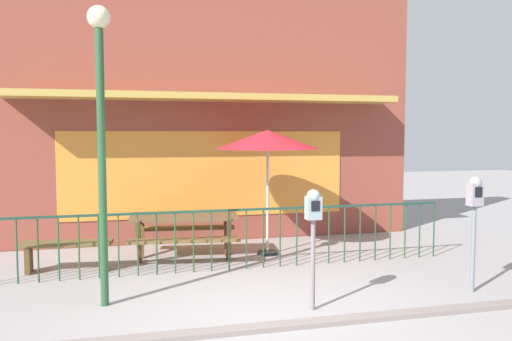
{
  "coord_description": "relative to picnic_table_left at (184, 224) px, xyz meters",
  "views": [
    {
      "loc": [
        -1.52,
        -5.68,
        2.15
      ],
      "look_at": [
        0.54,
        2.53,
        1.54
      ],
      "focal_mm": 35.86,
      "sensor_mm": 36.0,
      "label": 1
    }
  ],
  "objects": [
    {
      "name": "ground",
      "position": [
        0.61,
        -3.0,
        -0.61
      ],
      "size": [
        40.0,
        40.0,
        0.0
      ],
      "primitive_type": "plane",
      "color": "gray"
    },
    {
      "name": "parking_meter_near",
      "position": [
        3.61,
        -2.78,
        0.61
      ],
      "size": [
        0.18,
        0.17,
        1.58
      ],
      "color": "slate",
      "rests_on": "ground"
    },
    {
      "name": "pub_storefront",
      "position": [
        0.61,
        1.59,
        2.17
      ],
      "size": [
        8.69,
        1.37,
        5.59
      ],
      "color": "#50331A",
      "rests_on": "ground"
    },
    {
      "name": "parking_meter_far",
      "position": [
        1.25,
        -2.92,
        0.53
      ],
      "size": [
        0.18,
        0.17,
        1.48
      ],
      "color": "slate",
      "rests_on": "ground"
    },
    {
      "name": "curb_edge",
      "position": [
        0.61,
        -3.4,
        -0.61
      ],
      "size": [
        12.16,
        0.2,
        0.11
      ],
      "primitive_type": "cube",
      "color": "gray",
      "rests_on": "ground"
    },
    {
      "name": "patio_bench",
      "position": [
        -1.88,
        -0.35,
        -0.26
      ],
      "size": [
        1.43,
        0.47,
        0.48
      ],
      "color": "brown",
      "rests_on": "ground"
    },
    {
      "name": "street_lamp",
      "position": [
        -1.23,
        -2.13,
        1.82
      ],
      "size": [
        0.28,
        0.28,
        3.7
      ],
      "color": "#284F2D",
      "rests_on": "ground"
    },
    {
      "name": "patio_umbrella",
      "position": [
        1.47,
        -0.01,
        1.42
      ],
      "size": [
        1.84,
        1.84,
        2.22
      ],
      "color": "black",
      "rests_on": "ground"
    },
    {
      "name": "picnic_table_left",
      "position": [
        0.0,
        0.0,
        0.0
      ],
      "size": [
        1.94,
        1.56,
        0.79
      ],
      "color": "brown",
      "rests_on": "ground"
    },
    {
      "name": "patio_fence_front",
      "position": [
        0.61,
        -0.87,
        0.05
      ],
      "size": [
        7.32,
        0.04,
        0.97
      ],
      "color": "#1B3E30",
      "rests_on": "ground"
    }
  ]
}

